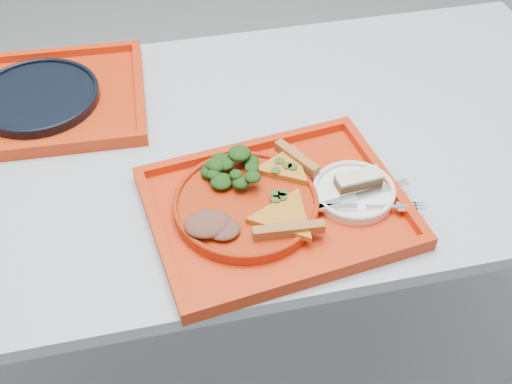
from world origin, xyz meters
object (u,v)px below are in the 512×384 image
Objects in this scene: tray_main at (277,211)px; dinner_plate at (246,206)px; dessert_bar at (359,180)px; navy_plate at (38,98)px; tray_far at (40,103)px.

dinner_plate is (-0.06, 0.01, 0.02)m from tray_main.
dessert_bar is at bearing 1.07° from dinner_plate.
dessert_bar reaches higher than dinner_plate.
navy_plate is (-0.37, 0.41, -0.00)m from dinner_plate.
navy_plate is at bearing 127.89° from tray_main.
dinner_plate is at bearing -47.98° from navy_plate.
tray_far is (-0.42, 0.42, 0.00)m from tray_main.
tray_main is 1.00× the size of tray_far.
tray_main is 0.06m from dinner_plate.
dinner_plate is 1.00× the size of navy_plate.
tray_main and tray_far have the same top height.
dessert_bar reaches higher than navy_plate.
dinner_plate is at bearing 176.00° from dessert_bar.
navy_plate reaches higher than tray_main.
dessert_bar is at bearing -2.33° from tray_main.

